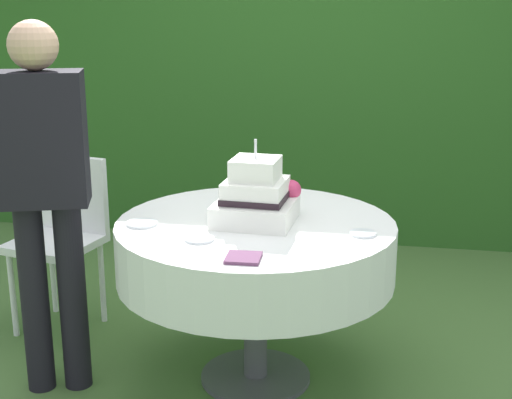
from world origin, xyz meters
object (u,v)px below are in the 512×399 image
wedding_cake (258,197)px  serving_plate_left (363,233)px  napkin_stack (243,258)px  standing_person (45,186)px  cake_table (256,250)px  serving_plate_far (259,195)px  serving_plate_near (142,223)px  serving_plate_right (199,239)px  garden_chair (64,226)px

wedding_cake → serving_plate_left: size_ratio=3.38×
napkin_stack → standing_person: standing_person is taller
cake_table → serving_plate_far: serving_plate_far is taller
serving_plate_near → serving_plate_right: size_ratio=1.11×
serving_plate_near → napkin_stack: size_ratio=1.04×
napkin_stack → garden_chair: bearing=142.4°
cake_table → serving_plate_near: 0.50m
wedding_cake → serving_plate_left: (0.45, -0.10, -0.10)m
wedding_cake → napkin_stack: 0.48m
serving_plate_right → napkin_stack: 0.28m
serving_plate_far → garden_chair: garden_chair is taller
standing_person → wedding_cake: bearing=15.1°
serving_plate_far → standing_person: size_ratio=0.08×
cake_table → serving_plate_far: bearing=98.1°
serving_plate_near → serving_plate_left: 0.93m
serving_plate_near → garden_chair: 0.84m
serving_plate_left → garden_chair: 1.64m
wedding_cake → serving_plate_left: wedding_cake is taller
cake_table → garden_chair: 1.16m
serving_plate_near → wedding_cake: bearing=15.8°
cake_table → napkin_stack: (0.04, -0.46, 0.14)m
garden_chair → standing_person: 0.77m
wedding_cake → serving_plate_left: 0.48m
cake_table → serving_plate_right: 0.35m
serving_plate_left → standing_person: bearing=-174.3°
serving_plate_far → serving_plate_left: bearing=-44.1°
cake_table → wedding_cake: wedding_cake is taller
wedding_cake → serving_plate_right: (-0.18, -0.28, -0.10)m
wedding_cake → napkin_stack: bearing=-86.2°
napkin_stack → standing_person: bearing=165.1°
napkin_stack → cake_table: bearing=94.8°
standing_person → cake_table: bearing=14.7°
serving_plate_left → serving_plate_far: bearing=135.9°
wedding_cake → garden_chair: wedding_cake is taller
napkin_stack → garden_chair: garden_chair is taller
garden_chair → serving_plate_left: bearing=-17.8°
serving_plate_far → garden_chair: size_ratio=0.15×
cake_table → serving_plate_right: size_ratio=10.12×
serving_plate_near → standing_person: bearing=-165.9°
serving_plate_right → garden_chair: size_ratio=0.13×
serving_plate_right → standing_person: standing_person is taller
cake_table → wedding_cake: size_ratio=3.33×
napkin_stack → serving_plate_near: bearing=146.7°
standing_person → serving_plate_right: bearing=-4.5°
wedding_cake → cake_table: bearing=-132.6°
serving_plate_near → serving_plate_far: (0.41, 0.54, 0.00)m
serving_plate_near → standing_person: size_ratio=0.08×
serving_plate_near → serving_plate_left: bearing=2.2°
serving_plate_near → napkin_stack: (0.51, -0.33, 0.00)m
serving_plate_far → napkin_stack: (0.10, -0.87, 0.00)m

